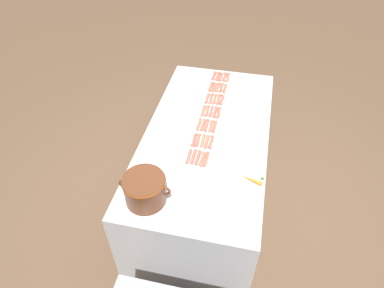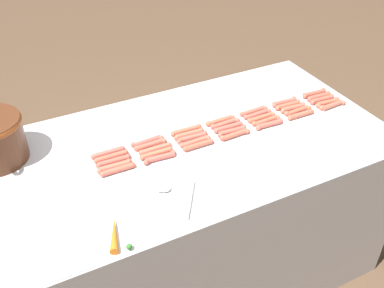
% 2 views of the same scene
% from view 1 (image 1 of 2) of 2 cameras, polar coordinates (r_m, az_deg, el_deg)
% --- Properties ---
extents(ground_plane, '(20.00, 20.00, 0.00)m').
position_cam_1_polar(ground_plane, '(3.42, 2.12, -9.29)').
color(ground_plane, brown).
extents(griddle_counter, '(1.01, 1.99, 0.89)m').
position_cam_1_polar(griddle_counter, '(3.07, 2.34, -4.20)').
color(griddle_counter, '#ADAFB5').
rests_on(griddle_counter, ground_plane).
extents(hot_dog_0, '(0.04, 0.16, 0.03)m').
position_cam_1_polar(hot_dog_0, '(3.43, 6.19, 11.29)').
color(hot_dog_0, '#C3664F').
rests_on(hot_dog_0, griddle_counter).
extents(hot_dog_1, '(0.03, 0.16, 0.03)m').
position_cam_1_polar(hot_dog_1, '(3.26, 5.67, 9.46)').
color(hot_dog_1, '#C9624B').
rests_on(hot_dog_1, griddle_counter).
extents(hot_dog_2, '(0.03, 0.16, 0.03)m').
position_cam_1_polar(hot_dog_2, '(3.10, 5.17, 7.54)').
color(hot_dog_2, '#CD5E4F').
rests_on(hot_dog_2, griddle_counter).
extents(hot_dog_3, '(0.03, 0.16, 0.03)m').
position_cam_1_polar(hot_dog_3, '(2.95, 4.61, 5.36)').
color(hot_dog_3, '#C96049').
rests_on(hot_dog_3, griddle_counter).
extents(hot_dog_4, '(0.03, 0.16, 0.03)m').
position_cam_1_polar(hot_dog_4, '(2.79, 3.91, 2.98)').
color(hot_dog_4, '#BF5E47').
rests_on(hot_dog_4, griddle_counter).
extents(hot_dog_5, '(0.04, 0.16, 0.03)m').
position_cam_1_polar(hot_dog_5, '(2.65, 3.31, 0.35)').
color(hot_dog_5, '#CD5D4E').
rests_on(hot_dog_5, griddle_counter).
extents(hot_dog_6, '(0.03, 0.16, 0.03)m').
position_cam_1_polar(hot_dog_6, '(2.51, 2.47, -2.58)').
color(hot_dog_6, '#C25E49').
rests_on(hot_dog_6, griddle_counter).
extents(hot_dog_7, '(0.04, 0.16, 0.03)m').
position_cam_1_polar(hot_dog_7, '(3.43, 5.60, 11.35)').
color(hot_dog_7, '#CB634B').
rests_on(hot_dog_7, griddle_counter).
extents(hot_dog_8, '(0.04, 0.16, 0.03)m').
position_cam_1_polar(hot_dog_8, '(3.27, 5.06, 9.62)').
color(hot_dog_8, '#C56048').
rests_on(hot_dog_8, griddle_counter).
extents(hot_dog_9, '(0.03, 0.16, 0.03)m').
position_cam_1_polar(hot_dog_9, '(3.11, 4.58, 7.66)').
color(hot_dog_9, '#C66249').
rests_on(hot_dog_9, griddle_counter).
extents(hot_dog_10, '(0.03, 0.16, 0.03)m').
position_cam_1_polar(hot_dog_10, '(2.95, 3.99, 5.50)').
color(hot_dog_10, '#C95D4C').
rests_on(hot_dog_10, griddle_counter).
extents(hot_dog_11, '(0.03, 0.16, 0.03)m').
position_cam_1_polar(hot_dog_11, '(2.80, 3.28, 3.09)').
color(hot_dog_11, '#C3654F').
rests_on(hot_dog_11, griddle_counter).
extents(hot_dog_12, '(0.03, 0.16, 0.03)m').
position_cam_1_polar(hot_dog_12, '(2.65, 2.56, 0.44)').
color(hot_dog_12, '#CD664B').
rests_on(hot_dog_12, griddle_counter).
extents(hot_dog_13, '(0.03, 0.16, 0.03)m').
position_cam_1_polar(hot_dog_13, '(2.51, 1.79, -2.55)').
color(hot_dog_13, '#C76650').
rests_on(hot_dog_13, griddle_counter).
extents(hot_dog_14, '(0.03, 0.16, 0.03)m').
position_cam_1_polar(hot_dog_14, '(3.43, 4.96, 11.37)').
color(hot_dog_14, '#CA604D').
rests_on(hot_dog_14, griddle_counter).
extents(hot_dog_15, '(0.04, 0.16, 0.03)m').
position_cam_1_polar(hot_dog_15, '(3.27, 4.42, 9.67)').
color(hot_dog_15, '#C66650').
rests_on(hot_dog_15, griddle_counter).
extents(hot_dog_16, '(0.03, 0.16, 0.03)m').
position_cam_1_polar(hot_dog_16, '(3.11, 3.92, 7.71)').
color(hot_dog_16, '#CB664C').
rests_on(hot_dog_16, griddle_counter).
extents(hot_dog_17, '(0.03, 0.16, 0.03)m').
position_cam_1_polar(hot_dog_17, '(2.96, 3.31, 5.60)').
color(hot_dog_17, '#C55E50').
rests_on(hot_dog_17, griddle_counter).
extents(hot_dog_18, '(0.03, 0.16, 0.03)m').
position_cam_1_polar(hot_dog_18, '(2.81, 2.55, 3.25)').
color(hot_dog_18, '#C55F4E').
rests_on(hot_dog_18, griddle_counter).
extents(hot_dog_19, '(0.03, 0.16, 0.03)m').
position_cam_1_polar(hot_dog_19, '(2.66, 1.90, 0.67)').
color(hot_dog_19, '#C16750').
rests_on(hot_dog_19, griddle_counter).
extents(hot_dog_20, '(0.03, 0.16, 0.03)m').
position_cam_1_polar(hot_dog_20, '(2.52, 1.04, -2.30)').
color(hot_dog_20, '#C85B4B').
rests_on(hot_dog_20, griddle_counter).
extents(hot_dog_21, '(0.03, 0.16, 0.03)m').
position_cam_1_polar(hot_dog_21, '(3.44, 4.43, 11.49)').
color(hot_dog_21, '#C75D49').
rests_on(hot_dog_21, griddle_counter).
extents(hot_dog_22, '(0.03, 0.16, 0.03)m').
position_cam_1_polar(hot_dog_22, '(3.27, 3.82, 9.68)').
color(hot_dog_22, '#C66148').
rests_on(hot_dog_22, griddle_counter).
extents(hot_dog_23, '(0.03, 0.16, 0.03)m').
position_cam_1_polar(hot_dog_23, '(3.11, 3.28, 7.79)').
color(hot_dog_23, '#C05D50').
rests_on(hot_dog_23, griddle_counter).
extents(hot_dog_24, '(0.03, 0.16, 0.03)m').
position_cam_1_polar(hot_dog_24, '(2.96, 2.64, 5.73)').
color(hot_dog_24, '#CD614F').
rests_on(hot_dog_24, griddle_counter).
extents(hot_dog_25, '(0.03, 0.16, 0.03)m').
position_cam_1_polar(hot_dog_25, '(2.81, 1.91, 3.31)').
color(hot_dog_25, '#C2634C').
rests_on(hot_dog_25, griddle_counter).
extents(hot_dog_26, '(0.03, 0.16, 0.03)m').
position_cam_1_polar(hot_dog_26, '(2.66, 1.03, 0.68)').
color(hot_dog_26, '#CD5F4C').
rests_on(hot_dog_26, griddle_counter).
extents(hot_dog_27, '(0.03, 0.16, 0.03)m').
position_cam_1_polar(hot_dog_27, '(2.53, 0.26, -2.16)').
color(hot_dog_27, '#CD5F48').
rests_on(hot_dog_27, griddle_counter).
extents(hot_dog_28, '(0.04, 0.16, 0.03)m').
position_cam_1_polar(hot_dog_28, '(3.44, 3.79, 11.56)').
color(hot_dog_28, '#C35B48').
rests_on(hot_dog_28, griddle_counter).
extents(hot_dog_29, '(0.04, 0.16, 0.03)m').
position_cam_1_polar(hot_dog_29, '(3.27, 3.24, 9.78)').
color(hot_dog_29, '#C35C4D').
rests_on(hot_dog_29, griddle_counter).
extents(hot_dog_30, '(0.03, 0.16, 0.03)m').
position_cam_1_polar(hot_dog_30, '(3.11, 2.62, 7.85)').
color(hot_dog_30, '#C96450').
rests_on(hot_dog_30, griddle_counter).
extents(hot_dog_31, '(0.03, 0.16, 0.03)m').
position_cam_1_polar(hot_dog_31, '(2.96, 1.95, 5.72)').
color(hot_dog_31, '#CB664B').
rests_on(hot_dog_31, griddle_counter).
extents(hot_dog_32, '(0.03, 0.16, 0.03)m').
position_cam_1_polar(hot_dog_32, '(2.82, 1.22, 3.48)').
color(hot_dog_32, '#C26348').
rests_on(hot_dog_32, griddle_counter).
extents(hot_dog_33, '(0.04, 0.16, 0.03)m').
position_cam_1_polar(hot_dog_33, '(2.67, 0.38, 0.75)').
color(hot_dog_33, '#C65B4E').
rests_on(hot_dog_33, griddle_counter).
extents(hot_dog_34, '(0.03, 0.16, 0.03)m').
position_cam_1_polar(hot_dog_34, '(2.53, -0.52, -2.09)').
color(hot_dog_34, '#C15E51').
rests_on(hot_dog_34, griddle_counter).
extents(bean_pot, '(0.36, 0.29, 0.21)m').
position_cam_1_polar(bean_pot, '(2.21, -8.09, -7.50)').
color(bean_pot, '#562D19').
rests_on(bean_pot, griddle_counter).
extents(serving_spoon, '(0.25, 0.18, 0.02)m').
position_cam_1_polar(serving_spoon, '(2.61, 7.99, -1.10)').
color(serving_spoon, '#B7B7BC').
rests_on(serving_spoon, griddle_counter).
extents(carrot, '(0.18, 0.09, 0.03)m').
position_cam_1_polar(carrot, '(2.41, 10.15, -5.98)').
color(carrot, orange).
rests_on(carrot, griddle_counter).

